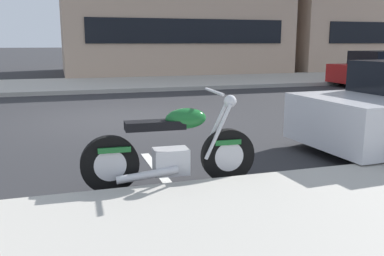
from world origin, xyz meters
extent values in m
plane|color=#28282B|center=(0.00, 0.00, 0.00)|extent=(260.00, 260.00, 0.00)
cube|color=#ADA89E|center=(12.00, 7.30, 0.07)|extent=(120.00, 5.00, 0.14)
cube|color=silver|center=(0.00, -4.20, 0.00)|extent=(0.12, 2.20, 0.01)
cylinder|color=black|center=(0.71, -4.67, 0.33)|extent=(0.66, 0.14, 0.65)
cylinder|color=silver|center=(0.71, -4.67, 0.33)|extent=(0.36, 0.13, 0.36)
cylinder|color=black|center=(-0.69, -4.62, 0.33)|extent=(0.66, 0.14, 0.65)
cylinder|color=silver|center=(-0.69, -4.62, 0.33)|extent=(0.36, 0.13, 0.36)
cube|color=silver|center=(0.01, -4.65, 0.31)|extent=(0.41, 0.28, 0.30)
cube|color=black|center=(-0.17, -4.64, 0.75)|extent=(0.69, 0.25, 0.10)
ellipsoid|color=#196028|center=(0.19, -4.65, 0.81)|extent=(0.49, 0.26, 0.24)
cube|color=#196028|center=(-0.64, -4.62, 0.51)|extent=(0.37, 0.19, 0.06)
cube|color=#196028|center=(0.69, -4.67, 0.51)|extent=(0.33, 0.17, 0.06)
cylinder|color=silver|center=(0.57, -4.60, 0.64)|extent=(0.34, 0.06, 0.65)
cylinder|color=silver|center=(0.56, -4.74, 0.64)|extent=(0.34, 0.06, 0.65)
cylinder|color=silver|center=(0.53, -4.67, 1.11)|extent=(0.06, 0.62, 0.04)
sphere|color=silver|center=(0.73, -4.67, 0.99)|extent=(0.15, 0.15, 0.15)
cylinder|color=silver|center=(-0.29, -4.77, 0.21)|extent=(0.71, 0.12, 0.16)
cylinder|color=black|center=(2.96, -3.32, 0.31)|extent=(0.63, 0.25, 0.62)
cube|color=#AD1919|center=(10.78, 4.13, 0.50)|extent=(4.08, 1.92, 0.68)
cube|color=black|center=(10.74, 4.12, 1.09)|extent=(2.15, 1.70, 0.49)
cylinder|color=black|center=(9.49, 3.27, 0.31)|extent=(0.63, 0.25, 0.62)
cylinder|color=black|center=(9.43, 4.87, 0.31)|extent=(0.63, 0.25, 0.62)
cube|color=black|center=(4.63, 9.57, 2.16)|extent=(9.35, 0.06, 1.10)
camera|label=1|loc=(-1.16, -9.20, 1.67)|focal=39.24mm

